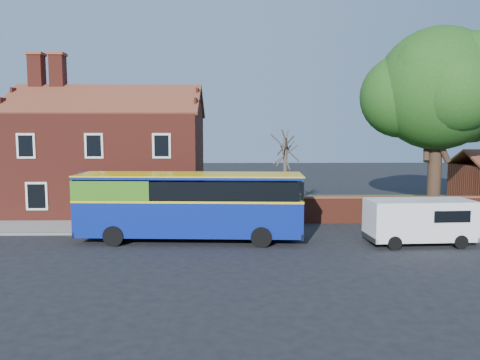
{
  "coord_description": "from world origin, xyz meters",
  "views": [
    {
      "loc": [
        1.13,
        -20.42,
        5.48
      ],
      "look_at": [
        1.62,
        5.0,
        2.81
      ],
      "focal_mm": 35.0,
      "sensor_mm": 36.0,
      "label": 1
    }
  ],
  "objects": [
    {
      "name": "van_near",
      "position": [
        10.22,
        1.6,
        1.22
      ],
      "size": [
        5.08,
        2.29,
        2.19
      ],
      "rotation": [
        0.0,
        0.0,
        0.05
      ],
      "color": "white",
      "rests_on": "ground"
    },
    {
      "name": "grass_strip",
      "position": [
        13.0,
        13.0,
        0.02
      ],
      "size": [
        26.0,
        12.0,
        0.04
      ],
      "primitive_type": "cube",
      "color": "#426B28",
      "rests_on": "ground"
    },
    {
      "name": "large_tree",
      "position": [
        14.57,
        10.06,
        7.92
      ],
      "size": [
        9.92,
        7.85,
        12.11
      ],
      "color": "black",
      "rests_on": "ground"
    },
    {
      "name": "pavement",
      "position": [
        -7.0,
        5.75,
        0.06
      ],
      "size": [
        18.0,
        3.5,
        0.12
      ],
      "primitive_type": "cube",
      "color": "gray",
      "rests_on": "ground"
    },
    {
      "name": "bus",
      "position": [
        -1.26,
        2.69,
        1.91
      ],
      "size": [
        11.19,
        3.38,
        3.36
      ],
      "rotation": [
        0.0,
        0.0,
        -0.05
      ],
      "color": "navy",
      "rests_on": "ground"
    },
    {
      "name": "boundary_wall",
      "position": [
        13.0,
        7.0,
        0.81
      ],
      "size": [
        22.0,
        0.38,
        1.6
      ],
      "color": "maroon",
      "rests_on": "ground"
    },
    {
      "name": "shop_building",
      "position": [
        -7.02,
        11.5,
        3.41
      ],
      "size": [
        12.3,
        8.13,
        10.5
      ],
      "color": "maroon",
      "rests_on": "ground"
    },
    {
      "name": "bare_tree",
      "position": [
        4.78,
        10.92,
        2.72
      ],
      "size": [
        1.99,
        2.37,
        5.3
      ],
      "color": "#4C4238",
      "rests_on": "ground"
    },
    {
      "name": "ground",
      "position": [
        0.0,
        0.0,
        0.0
      ],
      "size": [
        120.0,
        120.0,
        0.0
      ],
      "primitive_type": "plane",
      "color": "black",
      "rests_on": "ground"
    },
    {
      "name": "kerb",
      "position": [
        -7.0,
        4.0,
        0.07
      ],
      "size": [
        18.0,
        0.15,
        0.14
      ],
      "primitive_type": "cube",
      "color": "slate",
      "rests_on": "ground"
    }
  ]
}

